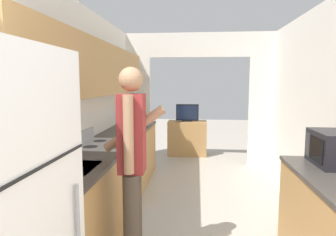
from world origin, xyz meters
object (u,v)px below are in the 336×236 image
(person, at_px, (132,164))
(tv_cabinet, at_px, (187,138))
(range_oven, at_px, (107,180))
(television, at_px, (187,113))

(person, relative_size, tv_cabinet, 2.06)
(person, height_order, tv_cabinet, person)
(range_oven, height_order, person, person)
(person, bearing_deg, range_oven, 26.17)
(range_oven, relative_size, tv_cabinet, 1.23)
(television, bearing_deg, tv_cabinet, 90.00)
(person, distance_m, television, 4.04)
(tv_cabinet, bearing_deg, range_oven, -105.02)
(tv_cabinet, bearing_deg, person, -94.53)
(television, bearing_deg, range_oven, -105.22)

